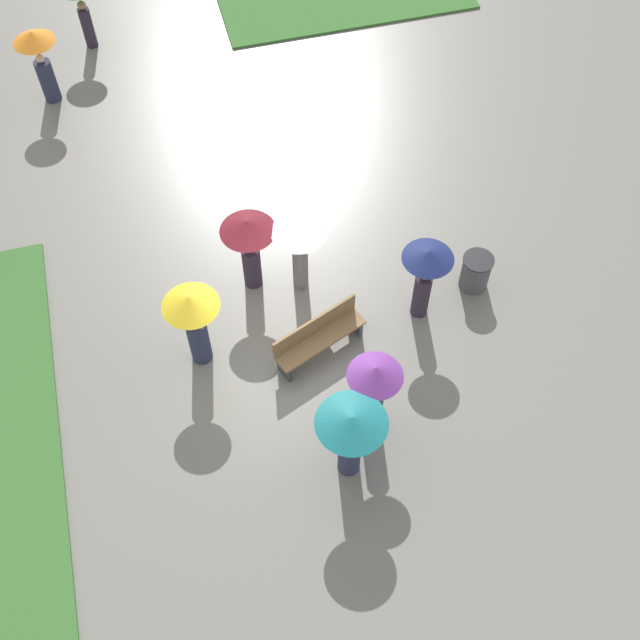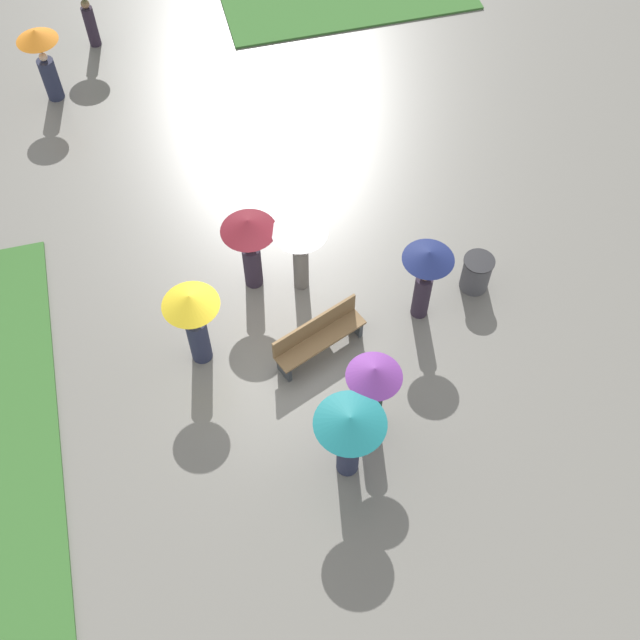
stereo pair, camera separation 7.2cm
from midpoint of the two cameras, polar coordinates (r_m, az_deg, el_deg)
The scene contains 10 objects.
ground_plane at distance 15.20m, azimuth -2.59°, elevation -1.97°, with size 90.00×90.00×0.00m, color slate.
park_bench at distance 14.76m, azimuth -0.27°, elevation -1.13°, with size 1.87×1.08×0.90m.
trash_bin at distance 15.99m, azimuth 10.88°, elevation 3.37°, with size 0.61×0.61×0.80m.
crowd_person_maroon at distance 15.05m, azimuth -5.22°, elevation 5.78°, with size 1.06×1.06×1.86m.
crowd_person_navy at distance 14.73m, azimuth 7.37°, elevation 3.44°, with size 0.95×0.95×1.86m.
crowd_person_yellow at distance 14.16m, azimuth -9.12°, elevation 0.20°, with size 1.01×1.01×1.92m.
crowd_person_white at distance 14.92m, azimuth -1.61°, elevation 5.79°, with size 1.06×1.06×1.85m.
crowd_person_teal at distance 12.89m, azimuth 2.05°, elevation -8.04°, with size 1.17×1.17×1.84m.
crowd_person_purple at distance 13.34m, azimuth 3.69°, elevation -4.81°, with size 0.94×0.94×1.89m.
lone_walker_mid_plaza at distance 20.04m, azimuth -19.47°, elevation 17.35°, with size 0.94×0.94×1.86m.
Camera 1 is at (-1.43, -7.93, 12.88)m, focal length 45.00 mm.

